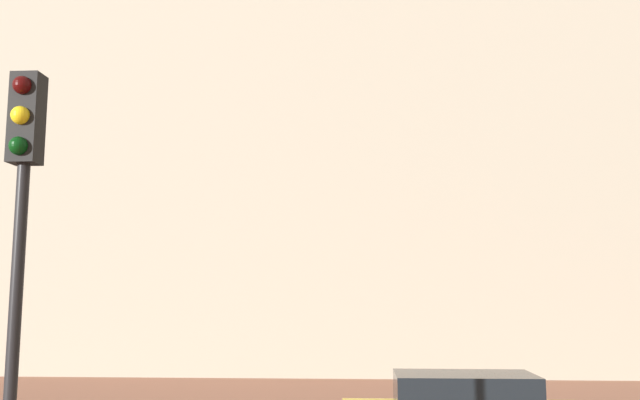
% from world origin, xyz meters
% --- Properties ---
extents(landmark_building, '(28.55, 15.99, 34.74)m').
position_xyz_m(landmark_building, '(0.21, 27.94, 10.98)').
color(landmark_building, '#B2A893').
rests_on(landmark_building, ground_plane).
extents(traffic_light_pole, '(0.28, 0.34, 5.03)m').
position_xyz_m(traffic_light_pole, '(-2.12, 2.60, 3.49)').
color(traffic_light_pole, black).
rests_on(traffic_light_pole, ground_plane).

